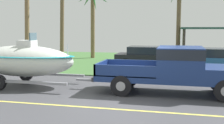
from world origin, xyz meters
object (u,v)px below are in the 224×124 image
at_px(parked_sedan_far, 151,57).
at_px(boat_on_trailer, 22,61).
at_px(pickup_truck_towing, 179,68).
at_px(palm_tree_near_left, 93,6).
at_px(parked_sedan_near, 220,60).

bearing_deg(parked_sedan_far, boat_on_trailer, -124.43).
bearing_deg(pickup_truck_towing, boat_on_trailer, -180.00).
distance_m(pickup_truck_towing, palm_tree_near_left, 14.17).
distance_m(pickup_truck_towing, parked_sedan_near, 6.95).
relative_size(parked_sedan_near, parked_sedan_far, 0.94).
bearing_deg(pickup_truck_towing, parked_sedan_far, 103.62).
xyz_separation_m(pickup_truck_towing, palm_tree_near_left, (-7.19, 11.71, 3.45)).
distance_m(boat_on_trailer, palm_tree_near_left, 12.18).
distance_m(boat_on_trailer, parked_sedan_far, 8.93).
distance_m(parked_sedan_near, parked_sedan_far, 4.28).
bearing_deg(boat_on_trailer, palm_tree_near_left, 91.80).
bearing_deg(pickup_truck_towing, palm_tree_near_left, 121.56).
height_order(pickup_truck_towing, boat_on_trailer, boat_on_trailer).
bearing_deg(parked_sedan_far, parked_sedan_near, -11.34).
height_order(pickup_truck_towing, palm_tree_near_left, palm_tree_near_left).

